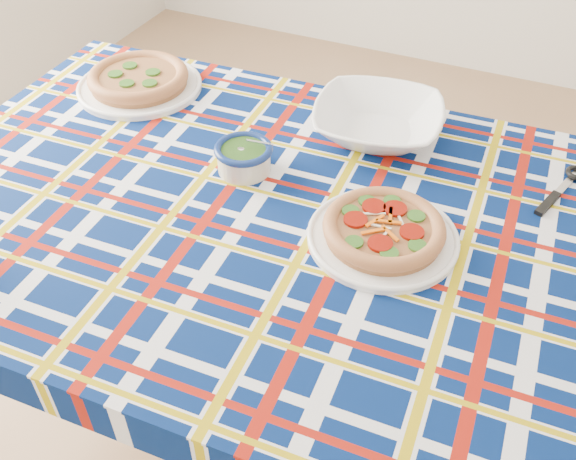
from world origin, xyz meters
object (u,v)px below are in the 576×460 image
at_px(main_focaccia_plate, 384,229).
at_px(serving_bowl, 378,121).
at_px(pesto_bowl, 244,156).
at_px(dining_table, 286,242).

xyz_separation_m(main_focaccia_plate, serving_bowl, (-0.14, 0.37, 0.01)).
relative_size(main_focaccia_plate, serving_bowl, 1.01).
bearing_deg(pesto_bowl, main_focaccia_plate, -15.04).
distance_m(pesto_bowl, serving_bowl, 0.36).
bearing_deg(serving_bowl, dining_table, -102.04).
bearing_deg(main_focaccia_plate, pesto_bowl, 164.96).
distance_m(main_focaccia_plate, serving_bowl, 0.39).
height_order(main_focaccia_plate, serving_bowl, serving_bowl).
height_order(dining_table, pesto_bowl, pesto_bowl).
bearing_deg(main_focaccia_plate, serving_bowl, 110.27).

